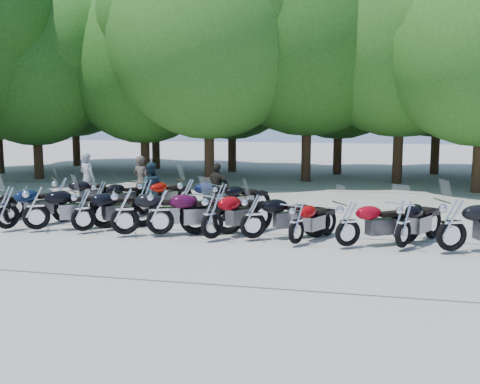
% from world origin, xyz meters
% --- Properties ---
extents(ground, '(90.00, 90.00, 0.00)m').
position_xyz_m(ground, '(0.00, 0.00, 0.00)').
color(ground, gray).
rests_on(ground, ground).
extents(tree_1, '(6.97, 6.97, 8.55)m').
position_xyz_m(tree_1, '(-12.04, 11.24, 5.06)').
color(tree_1, '#3A2614').
rests_on(tree_1, ground).
extents(tree_2, '(7.31, 7.31, 8.97)m').
position_xyz_m(tree_2, '(-7.25, 12.84, 5.31)').
color(tree_2, '#3A2614').
rests_on(tree_2, ground).
extents(tree_3, '(8.70, 8.70, 10.67)m').
position_xyz_m(tree_3, '(-3.57, 11.24, 6.32)').
color(tree_3, '#3A2614').
rests_on(tree_3, ground).
extents(tree_4, '(9.13, 9.13, 11.20)m').
position_xyz_m(tree_4, '(0.54, 13.09, 6.64)').
color(tree_4, '#3A2614').
rests_on(tree_4, ground).
extents(tree_5, '(9.04, 9.04, 11.10)m').
position_xyz_m(tree_5, '(4.61, 13.20, 6.57)').
color(tree_5, '#3A2614').
rests_on(tree_5, ground).
extents(tree_9, '(7.59, 7.59, 9.32)m').
position_xyz_m(tree_9, '(-13.53, 17.59, 5.52)').
color(tree_9, '#3A2614').
rests_on(tree_9, ground).
extents(tree_10, '(7.78, 7.78, 9.55)m').
position_xyz_m(tree_10, '(-8.29, 16.97, 5.66)').
color(tree_10, '#3A2614').
rests_on(tree_10, ground).
extents(tree_11, '(7.56, 7.56, 9.28)m').
position_xyz_m(tree_11, '(-3.76, 16.43, 5.49)').
color(tree_11, '#3A2614').
rests_on(tree_11, ground).
extents(tree_12, '(7.88, 7.88, 9.67)m').
position_xyz_m(tree_12, '(1.80, 16.47, 5.72)').
color(tree_12, '#3A2614').
rests_on(tree_12, ground).
extents(tree_13, '(8.31, 8.31, 10.20)m').
position_xyz_m(tree_13, '(6.69, 17.47, 6.04)').
color(tree_13, '#3A2614').
rests_on(tree_13, ground).
extents(motorcycle_1, '(1.75, 2.50, 1.37)m').
position_xyz_m(motorcycle_1, '(-6.15, 0.34, 0.69)').
color(motorcycle_1, '#0C1937').
rests_on(motorcycle_1, ground).
extents(motorcycle_2, '(2.51, 1.87, 1.39)m').
position_xyz_m(motorcycle_2, '(-5.33, 0.41, 0.70)').
color(motorcycle_2, black).
rests_on(motorcycle_2, ground).
extents(motorcycle_3, '(2.15, 2.18, 1.32)m').
position_xyz_m(motorcycle_3, '(-4.01, 0.53, 0.66)').
color(motorcycle_3, black).
rests_on(motorcycle_3, ground).
extents(motorcycle_4, '(2.63, 1.72, 1.43)m').
position_xyz_m(motorcycle_4, '(-2.75, 0.34, 0.72)').
color(motorcycle_4, black).
rests_on(motorcycle_4, ground).
extents(motorcycle_5, '(2.56, 1.70, 1.39)m').
position_xyz_m(motorcycle_5, '(-1.88, 0.56, 0.70)').
color(motorcycle_5, '#380723').
rests_on(motorcycle_5, ground).
extents(motorcycle_6, '(1.96, 2.42, 1.37)m').
position_xyz_m(motorcycle_6, '(-0.46, 0.40, 0.68)').
color(motorcycle_6, '#90050C').
rests_on(motorcycle_6, ground).
extents(motorcycle_7, '(2.41, 1.71, 1.32)m').
position_xyz_m(motorcycle_7, '(0.52, 0.65, 0.66)').
color(motorcycle_7, black).
rests_on(motorcycle_7, ground).
extents(motorcycle_8, '(1.49, 2.16, 1.18)m').
position_xyz_m(motorcycle_8, '(1.64, 0.35, 0.59)').
color(motorcycle_8, '#8B0506').
rests_on(motorcycle_8, ground).
extents(motorcycle_9, '(2.28, 1.77, 1.28)m').
position_xyz_m(motorcycle_9, '(2.84, 0.34, 0.64)').
color(motorcycle_9, maroon).
rests_on(motorcycle_9, ground).
extents(motorcycle_10, '(1.75, 2.37, 1.31)m').
position_xyz_m(motorcycle_10, '(4.10, 0.48, 0.66)').
color(motorcycle_10, black).
rests_on(motorcycle_10, ground).
extents(motorcycle_11, '(2.63, 1.65, 1.43)m').
position_xyz_m(motorcycle_11, '(5.14, 0.34, 0.71)').
color(motorcycle_11, black).
rests_on(motorcycle_11, ground).
extents(motorcycle_14, '(2.18, 1.97, 1.27)m').
position_xyz_m(motorcycle_14, '(-6.18, 3.22, 0.64)').
color(motorcycle_14, black).
rests_on(motorcycle_14, ground).
extents(motorcycle_15, '(1.86, 2.03, 1.20)m').
position_xyz_m(motorcycle_15, '(-4.78, 3.06, 0.60)').
color(motorcycle_15, black).
rests_on(motorcycle_15, ground).
extents(motorcycle_16, '(1.64, 2.32, 1.27)m').
position_xyz_m(motorcycle_16, '(-3.37, 3.26, 0.64)').
color(motorcycle_16, '#A00D05').
rests_on(motorcycle_16, ground).
extents(motorcycle_17, '(2.32, 2.05, 1.35)m').
position_xyz_m(motorcycle_17, '(-2.01, 3.21, 0.67)').
color(motorcycle_17, '#0C1637').
rests_on(motorcycle_17, ground).
extents(motorcycle_18, '(1.89, 2.05, 1.21)m').
position_xyz_m(motorcycle_18, '(-1.00, 3.33, 0.61)').
color(motorcycle_18, black).
rests_on(motorcycle_18, ground).
extents(rider_0, '(0.77, 0.64, 1.80)m').
position_xyz_m(rider_0, '(-6.17, 4.89, 0.90)').
color(rider_0, gray).
rests_on(rider_0, ground).
extents(rider_1, '(0.93, 0.81, 1.62)m').
position_xyz_m(rider_1, '(-3.38, 3.71, 0.81)').
color(rider_1, '#1C313C').
rests_on(rider_1, ground).
extents(rider_2, '(1.00, 0.62, 1.59)m').
position_xyz_m(rider_2, '(-1.36, 4.29, 0.79)').
color(rider_2, black).
rests_on(rider_2, ground).
extents(rider_3, '(0.72, 0.57, 1.73)m').
position_xyz_m(rider_3, '(-4.20, 4.94, 0.86)').
color(rider_3, '#4D4337').
rests_on(rider_3, ground).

